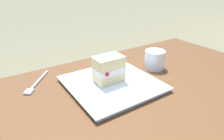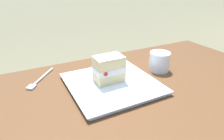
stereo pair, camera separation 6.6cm
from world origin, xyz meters
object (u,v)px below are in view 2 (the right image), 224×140
dessert_plate (112,84)px  coffee_cup (159,61)px  cake_slice (109,69)px  dessert_fork (40,79)px

dessert_plate → coffee_cup: bearing=7.2°
cake_slice → coffee_cup: size_ratio=1.22×
cake_slice → dessert_plate: bearing=-62.9°
dessert_plate → dessert_fork: (-0.22, 0.16, -0.00)m
cake_slice → dessert_fork: bearing=145.1°
cake_slice → dessert_fork: size_ratio=0.69×
dessert_fork → coffee_cup: size_ratio=1.77×
coffee_cup → cake_slice: bearing=-175.9°
dessert_plate → dessert_fork: dessert_plate is taller
cake_slice → coffee_cup: bearing=4.1°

